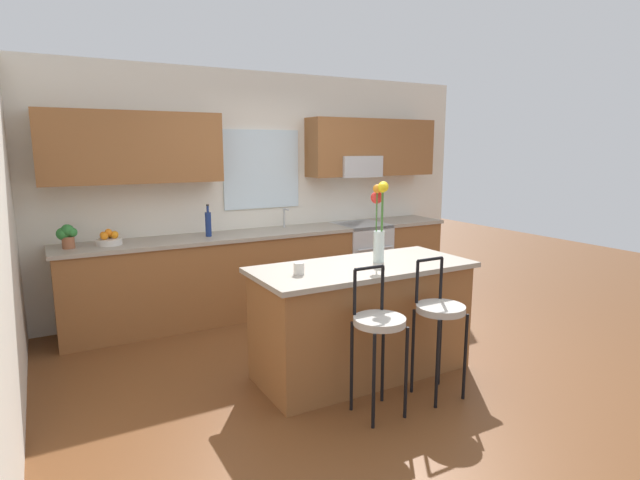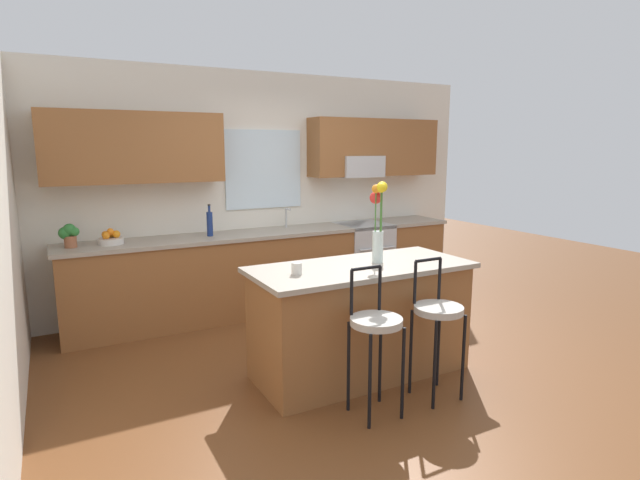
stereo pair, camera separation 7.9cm
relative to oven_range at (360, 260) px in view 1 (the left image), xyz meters
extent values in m
plane|color=brown|center=(-1.18, -1.68, -0.46)|extent=(14.00, 14.00, 0.00)
cube|color=silver|center=(-1.18, 0.38, 0.89)|extent=(5.60, 0.12, 2.70)
cube|color=brown|center=(-2.62, 0.15, 1.39)|extent=(1.73, 0.34, 0.70)
cube|color=brown|center=(0.25, 0.15, 1.39)|extent=(1.73, 0.34, 0.70)
cube|color=silver|center=(-1.18, 0.31, 1.14)|extent=(0.93, 0.03, 0.90)
cube|color=#B7BABC|center=(0.00, 0.12, 1.16)|extent=(0.56, 0.36, 0.26)
cube|color=brown|center=(-1.18, 0.02, -0.02)|extent=(4.50, 0.60, 0.88)
cube|color=#9E9384|center=(-1.18, 0.02, 0.44)|extent=(4.56, 0.64, 0.04)
cube|color=#B7BABC|center=(-0.96, 0.02, 0.39)|extent=(0.54, 0.38, 0.11)
cylinder|color=#B7BABC|center=(-0.96, 0.18, 0.57)|extent=(0.02, 0.02, 0.22)
cylinder|color=#B7BABC|center=(-0.96, 0.12, 0.68)|extent=(0.02, 0.12, 0.02)
cube|color=#B7BABC|center=(0.00, 0.00, 0.00)|extent=(0.60, 0.60, 0.92)
cube|color=black|center=(0.00, -0.29, -0.06)|extent=(0.52, 0.02, 0.40)
cylinder|color=#B7BABC|center=(0.00, -0.33, 0.20)|extent=(0.50, 0.02, 0.02)
cube|color=brown|center=(-1.24, -1.88, -0.02)|extent=(1.73, 0.72, 0.88)
cube|color=#9E9384|center=(-1.24, -1.88, 0.44)|extent=(1.81, 0.80, 0.04)
cylinder|color=black|center=(-1.65, -2.64, -0.13)|extent=(0.02, 0.02, 0.66)
cylinder|color=black|center=(-1.38, -2.64, -0.13)|extent=(0.02, 0.02, 0.66)
cylinder|color=black|center=(-1.65, -2.37, -0.13)|extent=(0.02, 0.02, 0.66)
cylinder|color=black|center=(-1.38, -2.37, -0.13)|extent=(0.02, 0.02, 0.66)
cylinder|color=#B2ADA3|center=(-1.51, -2.50, 0.23)|extent=(0.36, 0.36, 0.05)
cylinder|color=black|center=(-1.63, -2.37, 0.41)|extent=(0.02, 0.02, 0.32)
cylinder|color=black|center=(-1.39, -2.37, 0.41)|extent=(0.02, 0.02, 0.32)
cylinder|color=black|center=(-1.51, -2.37, 0.57)|extent=(0.23, 0.02, 0.02)
cylinder|color=black|center=(-1.10, -2.64, -0.13)|extent=(0.02, 0.02, 0.66)
cylinder|color=black|center=(-0.83, -2.64, -0.13)|extent=(0.02, 0.02, 0.66)
cylinder|color=black|center=(-1.10, -2.37, -0.13)|extent=(0.02, 0.02, 0.66)
cylinder|color=black|center=(-0.83, -2.37, -0.13)|extent=(0.02, 0.02, 0.66)
cylinder|color=#B2ADA3|center=(-0.96, -2.50, 0.23)|extent=(0.36, 0.36, 0.05)
cylinder|color=black|center=(-1.08, -2.37, 0.41)|extent=(0.02, 0.02, 0.32)
cylinder|color=black|center=(-0.84, -2.37, 0.41)|extent=(0.02, 0.02, 0.32)
cylinder|color=black|center=(-0.96, -2.37, 0.57)|extent=(0.23, 0.02, 0.02)
cylinder|color=silver|center=(-1.07, -1.86, 0.59)|extent=(0.09, 0.09, 0.26)
cylinder|color=#3D722D|center=(-1.03, -1.86, 0.81)|extent=(0.01, 0.01, 0.54)
sphere|color=yellow|center=(-1.03, -1.86, 1.08)|extent=(0.09, 0.09, 0.09)
cylinder|color=#3D722D|center=(-1.07, -1.82, 0.76)|extent=(0.01, 0.01, 0.45)
sphere|color=red|center=(-1.07, -1.82, 0.99)|extent=(0.10, 0.10, 0.10)
cylinder|color=#3D722D|center=(-1.09, -1.86, 0.80)|extent=(0.01, 0.01, 0.53)
sphere|color=orange|center=(-1.09, -1.86, 1.07)|extent=(0.07, 0.07, 0.07)
cylinder|color=#3D722D|center=(-1.07, -1.89, 0.81)|extent=(0.01, 0.01, 0.54)
sphere|color=yellow|center=(-1.07, -1.89, 1.08)|extent=(0.08, 0.08, 0.08)
cylinder|color=silver|center=(-1.82, -1.91, 0.51)|extent=(0.08, 0.08, 0.09)
cylinder|color=silver|center=(-2.91, 0.02, 0.49)|extent=(0.24, 0.24, 0.06)
sphere|color=orange|center=(-2.86, 0.02, 0.56)|extent=(0.07, 0.07, 0.07)
sphere|color=orange|center=(-2.90, 0.08, 0.56)|extent=(0.07, 0.07, 0.07)
sphere|color=orange|center=(-2.96, 0.06, 0.56)|extent=(0.07, 0.07, 0.07)
sphere|color=orange|center=(-2.96, -0.01, 0.56)|extent=(0.07, 0.07, 0.07)
sphere|color=orange|center=(-2.91, 0.02, 0.59)|extent=(0.07, 0.07, 0.07)
cylinder|color=navy|center=(-1.93, 0.02, 0.59)|extent=(0.06, 0.06, 0.26)
cylinder|color=navy|center=(-1.93, 0.02, 0.75)|extent=(0.03, 0.03, 0.07)
cylinder|color=black|center=(-1.93, 0.02, 0.79)|extent=(0.03, 0.03, 0.02)
cylinder|color=#9E5B3D|center=(-3.27, 0.02, 0.52)|extent=(0.11, 0.11, 0.11)
sphere|color=#2D7A33|center=(-3.27, 0.02, 0.63)|extent=(0.12, 0.12, 0.12)
sphere|color=#2D7A33|center=(-3.31, 0.03, 0.60)|extent=(0.12, 0.12, 0.12)
sphere|color=#2D7A33|center=(-3.23, 0.01, 0.61)|extent=(0.09, 0.09, 0.09)
camera|label=1|loc=(-3.47, -5.17, 1.39)|focal=28.35mm
camera|label=2|loc=(-3.40, -5.21, 1.39)|focal=28.35mm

